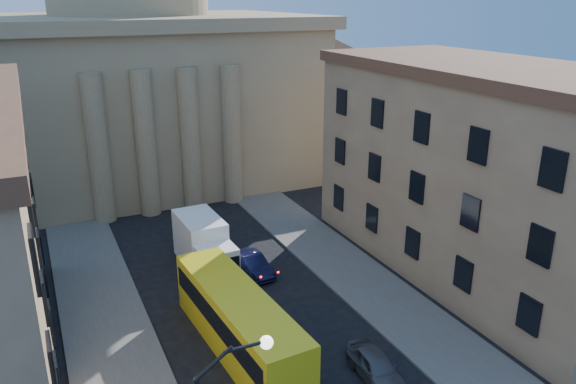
# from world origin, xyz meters

# --- Properties ---
(sidewalk_right) EXTENTS (5.00, 60.00, 0.15)m
(sidewalk_right) POSITION_xyz_m (8.50, 18.00, 0.07)
(sidewalk_right) COLOR #55524E
(sidewalk_right) RESTS_ON ground
(church) EXTENTS (68.02, 28.76, 36.60)m
(church) POSITION_xyz_m (0.00, 55.47, 11.88)
(church) COLOR #8D7B57
(church) RESTS_ON ground
(building_right) EXTENTS (11.60, 26.60, 14.70)m
(building_right) POSITION_xyz_m (17.00, 22.00, 7.42)
(building_right) COLOR tan
(building_right) RESTS_ON ground
(car_right_far) EXTENTS (2.07, 4.47, 1.48)m
(car_right_far) POSITION_xyz_m (3.50, 14.23, 0.74)
(car_right_far) COLOR #4E4E53
(car_right_far) RESTS_ON ground
(car_right_distant) EXTENTS (1.95, 4.54, 1.45)m
(car_right_distant) POSITION_xyz_m (2.06, 27.92, 0.73)
(car_right_distant) COLOR black
(car_right_distant) RESTS_ON ground
(city_bus) EXTENTS (3.69, 12.62, 3.51)m
(city_bus) POSITION_xyz_m (-2.01, 19.65, 1.89)
(city_bus) COLOR yellow
(city_bus) RESTS_ON ground
(box_truck) EXTENTS (2.94, 6.97, 3.78)m
(box_truck) POSITION_xyz_m (-0.81, 29.92, 1.79)
(box_truck) COLOR white
(box_truck) RESTS_ON ground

